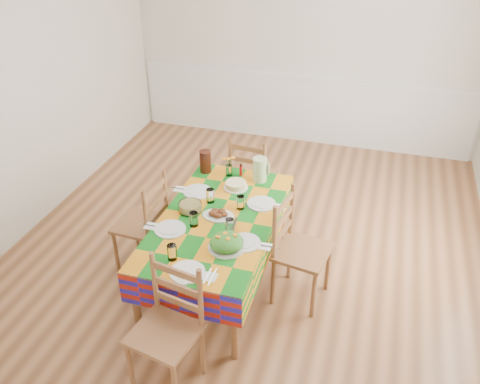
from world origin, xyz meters
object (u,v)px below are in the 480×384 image
(meat_platter, at_px, (218,214))
(chair_left, at_px, (145,224))
(chair_far, at_px, (252,177))
(chair_right, at_px, (298,250))
(green_pitcher, at_px, (260,170))
(dining_table, at_px, (218,225))
(tea_pitcher, at_px, (205,161))
(chair_near, at_px, (168,329))

(meat_platter, height_order, chair_left, chair_left)
(chair_far, distance_m, chair_right, 1.28)
(meat_platter, distance_m, green_pitcher, 0.71)
(chair_right, bearing_deg, chair_far, 42.32)
(chair_far, bearing_deg, dining_table, 96.22)
(dining_table, xyz_separation_m, chair_right, (0.69, 0.01, -0.12))
(tea_pitcher, relative_size, chair_left, 0.23)
(dining_table, bearing_deg, meat_platter, 94.93)
(tea_pitcher, bearing_deg, dining_table, -63.02)
(meat_platter, distance_m, chair_near, 1.13)
(chair_right, bearing_deg, meat_platter, 98.74)
(dining_table, height_order, green_pitcher, green_pitcher)
(tea_pitcher, xyz_separation_m, chair_near, (0.37, -1.80, -0.31))
(meat_platter, distance_m, tea_pitcher, 0.79)
(meat_platter, relative_size, tea_pitcher, 1.26)
(tea_pitcher, bearing_deg, chair_near, -78.35)
(dining_table, bearing_deg, green_pitcher, 75.65)
(dining_table, relative_size, green_pitcher, 7.57)
(chair_near, xyz_separation_m, chair_left, (-0.70, 1.09, -0.01))
(chair_near, bearing_deg, dining_table, 101.58)
(dining_table, distance_m, chair_left, 0.70)
(dining_table, height_order, meat_platter, meat_platter)
(dining_table, xyz_separation_m, chair_left, (-0.69, -0.00, -0.13))
(tea_pitcher, distance_m, chair_left, 0.85)
(chair_near, relative_size, chair_right, 0.99)
(chair_left, bearing_deg, meat_platter, 95.14)
(dining_table, height_order, chair_right, chair_right)
(green_pitcher, distance_m, chair_far, 0.54)
(chair_left, bearing_deg, chair_far, 151.26)
(dining_table, distance_m, chair_near, 1.10)
(chair_near, xyz_separation_m, chair_far, (-0.01, 2.18, -0.01))
(green_pitcher, relative_size, tea_pitcher, 1.05)
(dining_table, bearing_deg, chair_near, -89.55)
(chair_left, xyz_separation_m, chair_right, (1.38, 0.01, 0.01))
(chair_far, bearing_deg, tea_pitcher, 52.41)
(tea_pitcher, xyz_separation_m, chair_far, (0.36, 0.38, -0.32))
(dining_table, xyz_separation_m, chair_near, (0.01, -1.09, -0.13))
(tea_pitcher, bearing_deg, chair_right, -33.89)
(green_pitcher, xyz_separation_m, chair_near, (-0.17, -1.79, -0.31))
(chair_near, bearing_deg, chair_left, 133.77)
(chair_far, distance_m, chair_left, 1.29)
(dining_table, distance_m, chair_far, 1.10)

